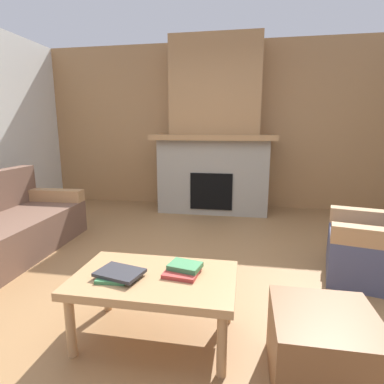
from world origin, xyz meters
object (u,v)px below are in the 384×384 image
Objects in this scene: fireplace at (214,139)px; coffee_table at (155,284)px; ottoman at (322,349)px; couch at (3,229)px; armchair at (382,247)px.

fireplace is 2.70× the size of coffee_table.
coffee_table reaches higher than ottoman.
couch is at bearing 157.64° from ottoman.
fireplace is at bearing 105.01° from ottoman.
couch is 2.21m from coffee_table.
armchair reaches higher than ottoman.
fireplace is 2.88m from armchair.
ottoman is (-0.78, -1.31, -0.09)m from armchair.
fireplace is 3.14m from couch.
ottoman is at bearing -11.59° from coffee_table.
ottoman is at bearing -120.82° from armchair.
armchair is at bearing 1.67° from couch.
fireplace is 3.36m from coffee_table.
fireplace is 2.95× the size of armchair.
fireplace is at bearing 89.50° from coffee_table.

